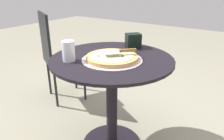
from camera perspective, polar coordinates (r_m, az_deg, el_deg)
patio_table at (r=1.48m, az=-0.04°, el=-4.49°), size 0.81×0.81×0.71m
pizza_on_tray at (r=1.35m, az=-0.01°, el=3.31°), size 0.39×0.39×0.05m
pizza_server at (r=1.34m, az=2.17°, el=5.02°), size 0.18×0.18×0.02m
drinking_cup at (r=1.34m, az=-11.58°, el=5.00°), size 0.08×0.08×0.13m
napkin_dispenser at (r=1.61m, az=5.70°, el=7.82°), size 0.13×0.13×0.11m
patio_chair_far at (r=2.21m, az=-14.69°, el=4.54°), size 0.49×0.49×0.91m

